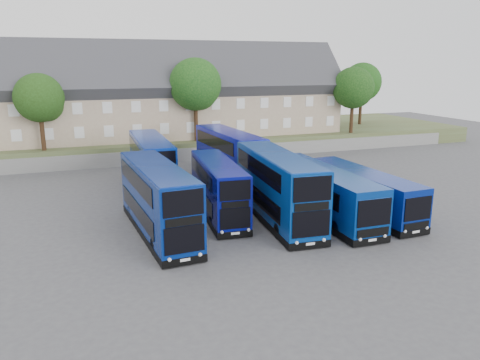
# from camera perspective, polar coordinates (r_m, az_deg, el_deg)

# --- Properties ---
(ground) EXTENTS (120.00, 120.00, 0.00)m
(ground) POSITION_cam_1_polar(r_m,az_deg,el_deg) (29.83, 3.64, -6.69)
(ground) COLOR #4A4A4F
(ground) RESTS_ON ground
(retaining_wall) EXTENTS (70.00, 0.40, 1.50)m
(retaining_wall) POSITION_cam_1_polar(r_m,az_deg,el_deg) (51.73, -7.01, 3.03)
(retaining_wall) COLOR slate
(retaining_wall) RESTS_ON ground
(earth_bank) EXTENTS (80.00, 20.00, 2.00)m
(earth_bank) POSITION_cam_1_polar(r_m,az_deg,el_deg) (61.33, -9.15, 4.92)
(earth_bank) COLOR brown
(earth_bank) RESTS_ON ground
(terrace_row) EXTENTS (48.00, 10.40, 11.20)m
(terrace_row) POSITION_cam_1_polar(r_m,az_deg,el_deg) (56.28, -11.62, 9.74)
(terrace_row) COLOR tan
(terrace_row) RESTS_ON earth_bank
(dd_front_left) EXTENTS (3.27, 11.21, 4.40)m
(dd_front_left) POSITION_cam_1_polar(r_m,az_deg,el_deg) (29.77, -9.95, -2.54)
(dd_front_left) COLOR navy
(dd_front_left) RESTS_ON ground
(dd_front_mid) EXTENTS (3.12, 9.94, 3.89)m
(dd_front_mid) POSITION_cam_1_polar(r_m,az_deg,el_deg) (32.93, -2.66, -1.18)
(dd_front_mid) COLOR #070E86
(dd_front_mid) RESTS_ON ground
(dd_front_right) EXTENTS (3.55, 11.68, 4.58)m
(dd_front_right) POSITION_cam_1_polar(r_m,az_deg,el_deg) (32.04, 4.58, -1.01)
(dd_front_right) COLOR navy
(dd_front_right) RESTS_ON ground
(dd_rear_left) EXTENTS (2.78, 11.07, 4.38)m
(dd_rear_left) POSITION_cam_1_polar(r_m,az_deg,el_deg) (40.84, -10.74, 1.93)
(dd_rear_left) COLOR #082B9E
(dd_rear_left) RESTS_ON ground
(dd_rear_right) EXTENTS (3.30, 11.51, 4.52)m
(dd_rear_right) POSITION_cam_1_polar(r_m,az_deg,el_deg) (42.99, -1.32, 2.87)
(dd_rear_right) COLOR #080E96
(dd_rear_right) RESTS_ON ground
(coach_east_a) EXTENTS (2.72, 12.39, 3.38)m
(coach_east_a) POSITION_cam_1_polar(r_m,az_deg,el_deg) (33.46, 9.98, -1.58)
(coach_east_a) COLOR navy
(coach_east_a) RESTS_ON ground
(coach_east_b) EXTENTS (2.74, 11.28, 3.06)m
(coach_east_b) POSITION_cam_1_polar(r_m,az_deg,el_deg) (34.86, 14.69, -1.47)
(coach_east_b) COLOR navy
(coach_east_b) RESTS_ON ground
(tree_west) EXTENTS (4.80, 4.80, 7.65)m
(tree_west) POSITION_cam_1_polar(r_m,az_deg,el_deg) (50.81, -23.12, 9.00)
(tree_west) COLOR #382314
(tree_west) RESTS_ON earth_bank
(tree_mid) EXTENTS (5.76, 5.76, 9.18)m
(tree_mid) POSITION_cam_1_polar(r_m,az_deg,el_deg) (52.92, -5.35, 11.30)
(tree_mid) COLOR #382314
(tree_mid) RESTS_ON earth_bank
(tree_east) EXTENTS (5.12, 5.12, 8.16)m
(tree_east) POSITION_cam_1_polar(r_m,az_deg,el_deg) (60.74, 13.70, 10.68)
(tree_east) COLOR #382314
(tree_east) RESTS_ON earth_bank
(tree_far) EXTENTS (5.44, 5.44, 8.67)m
(tree_far) POSITION_cam_1_polar(r_m,az_deg,el_deg) (69.87, 14.70, 11.29)
(tree_far) COLOR #382314
(tree_far) RESTS_ON earth_bank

